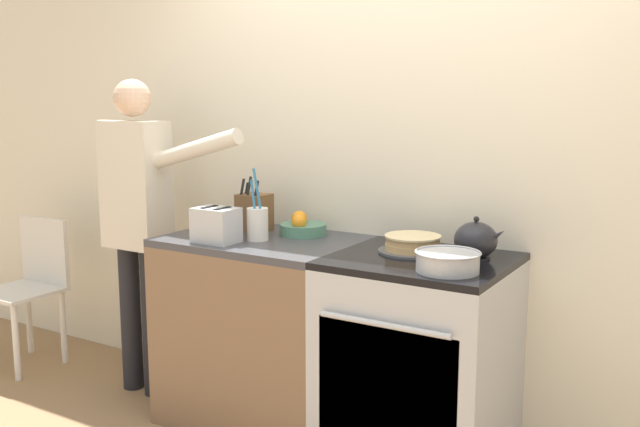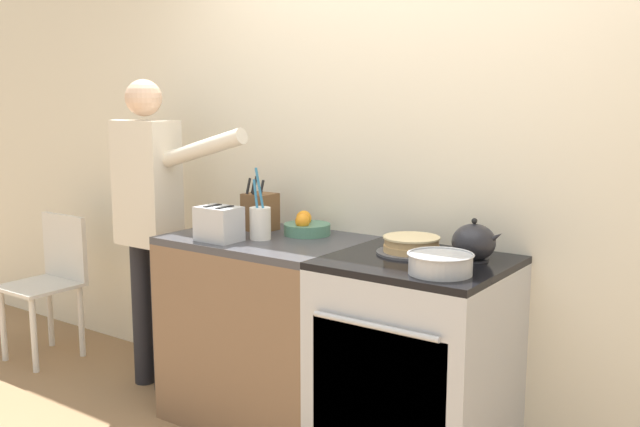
# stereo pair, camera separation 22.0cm
# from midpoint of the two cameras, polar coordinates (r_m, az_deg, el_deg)

# --- Properties ---
(wall_back) EXTENTS (8.00, 0.04, 2.60)m
(wall_back) POSITION_cam_midpoint_polar(r_m,az_deg,el_deg) (3.33, 5.21, 4.46)
(wall_back) COLOR silver
(wall_back) RESTS_ON ground_plane
(counter_cabinet) EXTENTS (0.90, 0.66, 0.92)m
(counter_cabinet) POSITION_cam_midpoint_polar(r_m,az_deg,el_deg) (3.52, -6.33, -9.28)
(counter_cabinet) COLOR brown
(counter_cabinet) RESTS_ON ground_plane
(stove_range) EXTENTS (0.73, 0.69, 0.92)m
(stove_range) POSITION_cam_midpoint_polar(r_m,az_deg,el_deg) (3.12, 5.85, -11.82)
(stove_range) COLOR #B7BABF
(stove_range) RESTS_ON ground_plane
(layer_cake) EXTENTS (0.30, 0.30, 0.07)m
(layer_cake) POSITION_cam_midpoint_polar(r_m,az_deg,el_deg) (3.07, 5.40, -2.49)
(layer_cake) COLOR #4C4C51
(layer_cake) RESTS_ON stove_range
(tea_kettle) EXTENTS (0.22, 0.18, 0.18)m
(tea_kettle) POSITION_cam_midpoint_polar(r_m,az_deg,el_deg) (2.99, 10.34, -2.14)
(tea_kettle) COLOR #232328
(tea_kettle) RESTS_ON stove_range
(mixing_bowl) EXTENTS (0.25, 0.25, 0.08)m
(mixing_bowl) POSITION_cam_midpoint_polar(r_m,az_deg,el_deg) (2.75, 7.93, -3.83)
(mixing_bowl) COLOR #B7BABF
(mixing_bowl) RESTS_ON stove_range
(knife_block) EXTENTS (0.14, 0.14, 0.28)m
(knife_block) POSITION_cam_midpoint_polar(r_m,az_deg,el_deg) (3.56, -7.05, 0.10)
(knife_block) COLOR brown
(knife_block) RESTS_ON counter_cabinet
(utensil_crock) EXTENTS (0.10, 0.10, 0.34)m
(utensil_crock) POSITION_cam_midpoint_polar(r_m,az_deg,el_deg) (3.33, -6.91, -0.78)
(utensil_crock) COLOR silver
(utensil_crock) RESTS_ON counter_cabinet
(fruit_bowl) EXTENTS (0.23, 0.23, 0.11)m
(fruit_bowl) POSITION_cam_midpoint_polar(r_m,az_deg,el_deg) (3.45, -3.26, -1.12)
(fruit_bowl) COLOR #4C7F66
(fruit_bowl) RESTS_ON counter_cabinet
(toaster) EXTENTS (0.21, 0.15, 0.16)m
(toaster) POSITION_cam_midpoint_polar(r_m,az_deg,el_deg) (3.31, -10.20, -0.93)
(toaster) COLOR #B7BABF
(toaster) RESTS_ON counter_cabinet
(person_baker) EXTENTS (0.94, 0.20, 1.67)m
(person_baker) POSITION_cam_midpoint_polar(r_m,az_deg,el_deg) (3.86, -15.95, 0.32)
(person_baker) COLOR black
(person_baker) RESTS_ON ground_plane
(dining_chair) EXTENTS (0.40, 0.40, 0.87)m
(dining_chair) POSITION_cam_midpoint_polar(r_m,az_deg,el_deg) (4.62, -23.32, -4.96)
(dining_chair) COLOR silver
(dining_chair) RESTS_ON ground_plane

